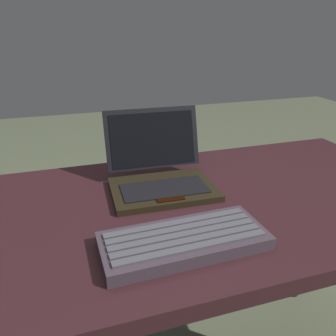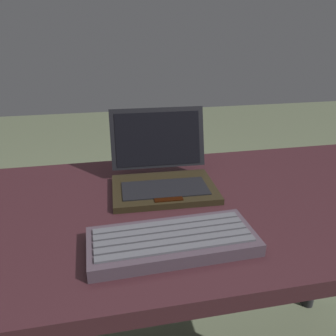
% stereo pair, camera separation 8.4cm
% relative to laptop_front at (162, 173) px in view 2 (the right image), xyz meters
% --- Properties ---
extents(desk, '(1.62, 0.64, 0.72)m').
position_rel_laptop_front_xyz_m(desk, '(-0.08, -0.10, -0.11)').
color(desk, black).
rests_on(desk, ground).
extents(laptop_front, '(0.28, 0.25, 0.20)m').
position_rel_laptop_front_xyz_m(laptop_front, '(0.00, 0.00, 0.00)').
color(laptop_front, black).
rests_on(laptop_front, desk).
extents(external_keyboard, '(0.34, 0.15, 0.03)m').
position_rel_laptop_front_xyz_m(external_keyboard, '(-0.03, -0.27, -0.03)').
color(external_keyboard, '#2D242B').
rests_on(external_keyboard, desk).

